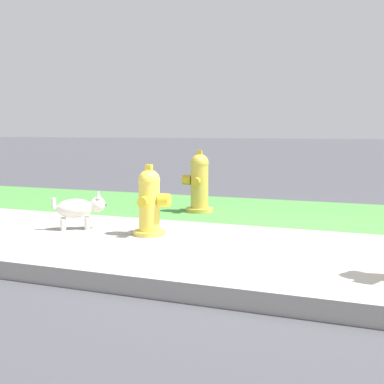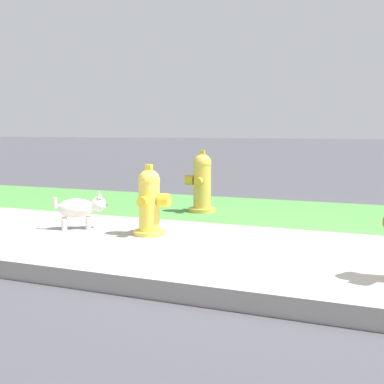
% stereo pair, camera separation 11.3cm
% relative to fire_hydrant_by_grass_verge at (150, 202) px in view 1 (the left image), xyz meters
% --- Properties ---
extents(ground_plane, '(120.00, 120.00, 0.00)m').
position_rel_fire_hydrant_by_grass_verge_xyz_m(ground_plane, '(1.27, -0.34, -0.31)').
color(ground_plane, '#424247').
extents(sidewalk_pavement, '(18.00, 2.30, 0.01)m').
position_rel_fire_hydrant_by_grass_verge_xyz_m(sidewalk_pavement, '(1.27, -0.34, -0.31)').
color(sidewalk_pavement, '#9E9993').
rests_on(sidewalk_pavement, ground).
extents(grass_verge, '(18.00, 2.17, 0.01)m').
position_rel_fire_hydrant_by_grass_verge_xyz_m(grass_verge, '(1.27, 1.89, -0.31)').
color(grass_verge, '#47893D').
rests_on(grass_verge, ground).
extents(street_curb, '(18.00, 0.16, 0.12)m').
position_rel_fire_hydrant_by_grass_verge_xyz_m(street_curb, '(1.27, -1.58, -0.25)').
color(street_curb, '#9E9993').
rests_on(street_curb, ground).
extents(fire_hydrant_by_grass_verge, '(0.35, 0.38, 0.66)m').
position_rel_fire_hydrant_by_grass_verge_xyz_m(fire_hydrant_by_grass_verge, '(0.00, 0.00, 0.00)').
color(fire_hydrant_by_grass_verge, yellow).
rests_on(fire_hydrant_by_grass_verge, ground).
extents(fire_hydrant_far_end, '(0.37, 0.40, 0.74)m').
position_rel_fire_hydrant_by_grass_verge_xyz_m(fire_hydrant_far_end, '(-0.12, 1.52, 0.04)').
color(fire_hydrant_far_end, gold).
rests_on(fire_hydrant_far_end, ground).
extents(small_white_dog, '(0.45, 0.37, 0.38)m').
position_rel_fire_hydrant_by_grass_verge_xyz_m(small_white_dog, '(-0.76, -0.01, -0.10)').
color(small_white_dog, silver).
rests_on(small_white_dog, ground).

